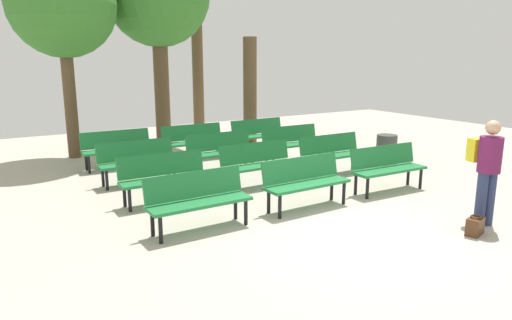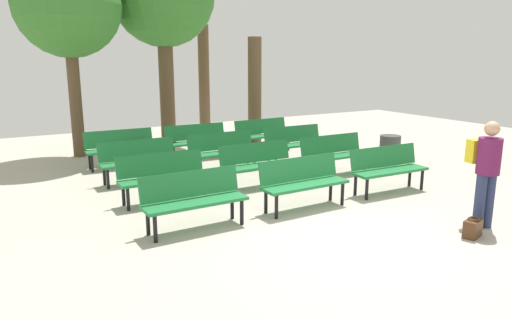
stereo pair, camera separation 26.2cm
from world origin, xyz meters
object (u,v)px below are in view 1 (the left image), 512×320
object	(u,v)px
visitor_with_backpack	(487,166)
handbag	(475,226)
bench_r2_c0	(137,159)
tree_0	(250,91)
bench_r1_c2	(332,152)
bench_r2_c1	(221,149)
bench_r0_c1	(305,179)
bench_r0_c0	(198,197)
bench_r0_c2	(387,165)
trash_bin	(386,150)
bench_r1_c1	(258,162)
tree_3	(62,5)
bench_r3_c2	(259,133)
bench_r1_c0	(164,175)
bench_r2_c2	(292,141)
bench_r3_c0	(117,147)
bench_r3_c1	(194,139)
tree_2	(198,80)

from	to	relation	value
visitor_with_backpack	handbag	distance (m)	0.96
bench_r2_c0	tree_0	size ratio (longest dim) A/B	0.51
bench_r1_c2	bench_r2_c1	bearing A→B (deg)	142.31
bench_r0_c1	bench_r2_c1	xyz separation A→B (m)	(-0.03, 3.10, 0.00)
bench_r0_c0	bench_r0_c2	distance (m)	4.01
bench_r0_c2	visitor_with_backpack	xyz separation A→B (m)	(-0.14, -2.13, 0.43)
tree_0	trash_bin	distance (m)	4.59
bench_r1_c1	trash_bin	distance (m)	3.67
bench_r0_c2	tree_3	bearing A→B (deg)	127.47
bench_r1_c1	bench_r3_c2	distance (m)	3.58
visitor_with_backpack	trash_bin	distance (m)	4.20
bench_r1_c1	bench_r3_c2	size ratio (longest dim) A/B	1.00
bench_r2_c1	bench_r0_c1	bearing A→B (deg)	-89.27
bench_r1_c2	bench_r3_c2	xyz separation A→B (m)	(-0.00, 3.06, 0.00)
bench_r0_c1	bench_r1_c0	distance (m)	2.52
bench_r1_c0	bench_r2_c2	size ratio (longest dim) A/B	1.00
bench_r0_c0	bench_r3_c0	world-z (taller)	same
bench_r0_c2	bench_r1_c2	size ratio (longest dim) A/B	1.01
bench_r0_c0	bench_r2_c1	xyz separation A→B (m)	(1.98, 3.09, 0.00)
bench_r1_c1	tree_0	bearing A→B (deg)	60.33
bench_r3_c0	tree_3	distance (m)	3.78
bench_r1_c0	visitor_with_backpack	bearing A→B (deg)	-43.27
bench_r2_c2	handbag	world-z (taller)	bench_r2_c2
bench_r3_c0	bench_r3_c1	xyz separation A→B (m)	(1.93, -0.04, 0.00)
bench_r1_c2	trash_bin	distance (m)	1.76
bench_r3_c1	tree_2	xyz separation A→B (m)	(1.90, 3.79, 1.29)
bench_r0_c1	visitor_with_backpack	size ratio (longest dim) A/B	0.98
bench_r2_c1	bench_r2_c2	xyz separation A→B (m)	(2.00, 0.01, 0.00)
bench_r1_c0	bench_r1_c2	world-z (taller)	same
bench_r2_c1	bench_r2_c0	bearing A→B (deg)	-179.97
bench_r3_c0	bench_r0_c1	bearing A→B (deg)	-65.96
bench_r3_c2	tree_2	xyz separation A→B (m)	(-0.07, 3.78, 1.29)
bench_r0_c1	visitor_with_backpack	bearing A→B (deg)	-50.20
bench_r2_c0	tree_3	xyz separation A→B (m)	(-0.63, 3.32, 3.28)
bench_r1_c0	bench_r2_c1	xyz separation A→B (m)	(1.94, 1.53, 0.00)
bench_r1_c1	bench_r2_c1	bearing A→B (deg)	91.62
bench_r2_c1	tree_3	bearing A→B (deg)	127.75
bench_r0_c2	bench_r2_c2	world-z (taller)	same
bench_r3_c0	tree_3	world-z (taller)	tree_3
bench_r1_c0	bench_r1_c2	size ratio (longest dim) A/B	1.00
bench_r2_c2	tree_0	bearing A→B (deg)	81.78
bench_r0_c2	bench_r3_c1	xyz separation A→B (m)	(-2.02, 4.62, 0.00)
bench_r3_c1	bench_r1_c1	bearing A→B (deg)	-87.24
trash_bin	tree_0	bearing A→B (deg)	107.29
bench_r3_c1	bench_r3_c2	world-z (taller)	same
bench_r0_c2	bench_r3_c2	size ratio (longest dim) A/B	1.00
bench_r3_c1	visitor_with_backpack	world-z (taller)	visitor_with_backpack
bench_r0_c0	bench_r1_c1	xyz separation A→B (m)	(2.04, 1.58, 0.00)
bench_r1_c2	bench_r2_c2	world-z (taller)	same
bench_r0_c1	bench_r2_c2	distance (m)	3.68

